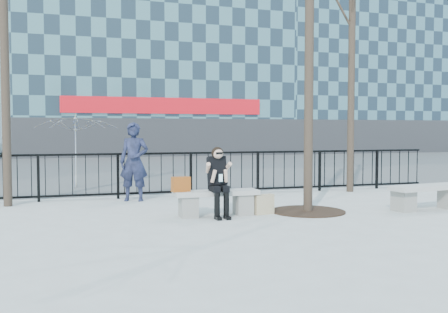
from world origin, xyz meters
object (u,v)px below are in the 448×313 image
object	(u,v)px
standing_man	(134,162)
bench_main	(216,200)
bench_second	(427,195)
seated_woman	(219,182)

from	to	relation	value
standing_man	bench_main	bearing A→B (deg)	-43.11
bench_main	standing_man	distance (m)	2.88
bench_second	seated_woman	xyz separation A→B (m)	(-4.39, 0.43, 0.35)
bench_main	seated_woman	bearing A→B (deg)	-90.00
bench_second	seated_woman	world-z (taller)	seated_woman
bench_main	standing_man	world-z (taller)	standing_man
bench_main	bench_second	xyz separation A→B (m)	(4.39, -0.59, 0.02)
seated_woman	standing_man	bearing A→B (deg)	115.48
bench_second	standing_man	world-z (taller)	standing_man
bench_second	bench_main	bearing A→B (deg)	164.27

